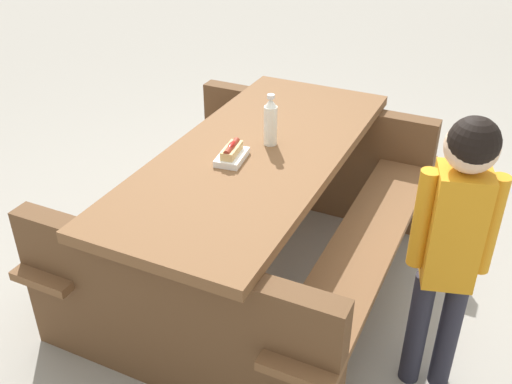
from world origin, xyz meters
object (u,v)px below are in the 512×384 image
at_px(soda_bottle, 271,122).
at_px(hotdog_tray, 232,154).
at_px(picnic_table, 256,206).
at_px(child_in_coat, 455,229).

relative_size(soda_bottle, hotdog_tray, 1.31).
bearing_deg(soda_bottle, picnic_table, -24.98).
bearing_deg(child_in_coat, hotdog_tray, -103.68).
relative_size(picnic_table, child_in_coat, 1.56).
distance_m(picnic_table, child_in_coat, 1.03).
distance_m(soda_bottle, hotdog_tray, 0.25).
bearing_deg(hotdog_tray, soda_bottle, 154.16).
bearing_deg(child_in_coat, soda_bottle, -117.34).
height_order(picnic_table, child_in_coat, child_in_coat).
distance_m(picnic_table, hotdog_tray, 0.37).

